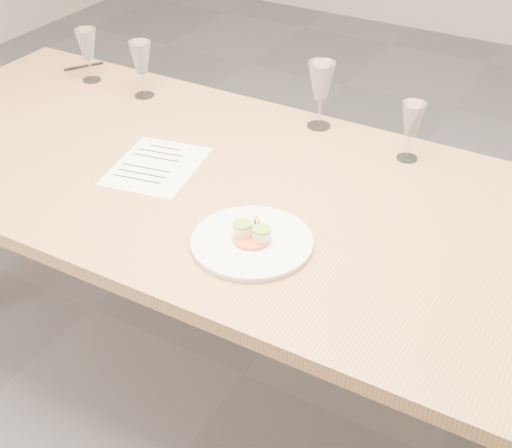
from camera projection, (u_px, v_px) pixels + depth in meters
The scene contains 9 objects.
ground at pixel (244, 375), 2.39m from camera, with size 7.00×7.00×0.00m, color slate.
dining_table at pixel (242, 205), 2.00m from camera, with size 2.40×1.00×0.75m.
dinner_plate at pixel (252, 241), 1.73m from camera, with size 0.30×0.30×0.08m.
recipe_sheet at pixel (156, 166), 2.05m from camera, with size 0.28×0.33×0.00m.
ballpoint_pen at pixel (84, 66), 2.63m from camera, with size 0.09×0.13×0.01m.
wine_glass_0 at pixel (87, 45), 2.47m from camera, with size 0.07×0.07×0.19m.
wine_glass_1 at pixel (141, 59), 2.36m from camera, with size 0.08×0.08×0.19m.
wine_glass_2 at pixel (321, 82), 2.16m from camera, with size 0.09×0.09×0.21m.
wine_glass_3 at pixel (412, 121), 2.01m from camera, with size 0.07×0.07×0.18m.
Camera 1 is at (0.86, -1.43, 1.79)m, focal length 50.00 mm.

